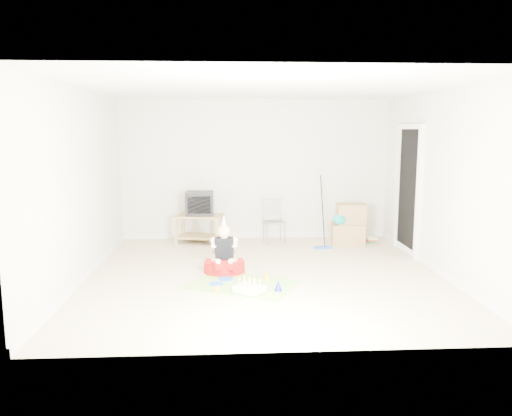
{
  "coord_description": "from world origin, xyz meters",
  "views": [
    {
      "loc": [
        -0.5,
        -6.83,
        2.04
      ],
      "look_at": [
        -0.1,
        0.4,
        0.9
      ],
      "focal_mm": 35.0,
      "sensor_mm": 36.0,
      "label": 1
    }
  ],
  "objects": [
    {
      "name": "tv_stand",
      "position": [
        -1.03,
        2.11,
        0.3
      ],
      "size": [
        0.91,
        0.67,
        0.51
      ],
      "color": "#9C7B46",
      "rests_on": "ground"
    },
    {
      "name": "blue_plate_far",
      "position": [
        -0.68,
        -0.42,
        0.01
      ],
      "size": [
        0.24,
        0.24,
        0.01
      ],
      "primitive_type": "cylinder",
      "rotation": [
        0.0,
        0.0,
        -0.31
      ],
      "color": "blue",
      "rests_on": "party_mat"
    },
    {
      "name": "folding_chair",
      "position": [
        0.32,
        2.0,
        0.39
      ],
      "size": [
        0.41,
        0.39,
        0.8
      ],
      "color": "gray",
      "rests_on": "ground"
    },
    {
      "name": "blue_party_hat",
      "position": [
        0.12,
        -0.74,
        0.08
      ],
      "size": [
        0.11,
        0.11,
        0.15
      ],
      "primitive_type": "cone",
      "rotation": [
        0.0,
        0.0,
        -0.08
      ],
      "color": "#1B21BD",
      "rests_on": "party_mat"
    },
    {
      "name": "doorway_recess",
      "position": [
        2.48,
        1.2,
        1.02
      ],
      "size": [
        0.02,
        0.9,
        2.05
      ],
      "primitive_type": "cube",
      "color": "black",
      "rests_on": "ground"
    },
    {
      "name": "floor_mop",
      "position": [
        1.13,
        1.53,
        0.26
      ],
      "size": [
        0.32,
        0.42,
        1.25
      ],
      "color": "blue",
      "rests_on": "ground"
    },
    {
      "name": "orange_cup_far",
      "position": [
        -0.65,
        -0.75,
        0.04
      ],
      "size": [
        0.08,
        0.08,
        0.08
      ],
      "primitive_type": "cylinder",
      "rotation": [
        0.0,
        0.0,
        -0.17
      ],
      "color": "#FF9E1C",
      "rests_on": "party_mat"
    },
    {
      "name": "book_pile",
      "position": [
        2.08,
        2.02,
        0.04
      ],
      "size": [
        0.23,
        0.28,
        0.09
      ],
      "color": "#26743E",
      "rests_on": "ground"
    },
    {
      "name": "blue_plate_near",
      "position": [
        -0.55,
        -0.21,
        0.01
      ],
      "size": [
        0.3,
        0.3,
        0.01
      ],
      "primitive_type": "cylinder",
      "rotation": [
        0.0,
        0.0,
        -0.76
      ],
      "color": "blue",
      "rests_on": "party_mat"
    },
    {
      "name": "ground",
      "position": [
        0.0,
        0.0,
        0.0
      ],
      "size": [
        5.0,
        5.0,
        0.0
      ],
      "primitive_type": "plane",
      "color": "beige",
      "rests_on": "ground"
    },
    {
      "name": "cardboard_boxes",
      "position": [
        1.65,
        1.85,
        0.35
      ],
      "size": [
        0.62,
        0.5,
        0.73
      ],
      "color": "#A37B4F",
      "rests_on": "ground"
    },
    {
      "name": "party_mat",
      "position": [
        -0.33,
        -0.43,
        0.0
      ],
      "size": [
        1.68,
        1.52,
        0.01
      ],
      "primitive_type": "cube",
      "rotation": [
        0.0,
        0.0,
        -0.48
      ],
      "color": "#DE2E89",
      "rests_on": "ground"
    },
    {
      "name": "orange_cup_near",
      "position": [
        0.01,
        -0.25,
        0.05
      ],
      "size": [
        0.11,
        0.11,
        0.09
      ],
      "primitive_type": "cylinder",
      "rotation": [
        0.0,
        0.0,
        -0.89
      ],
      "color": "#FF9E1C",
      "rests_on": "party_mat"
    },
    {
      "name": "crt_tv",
      "position": [
        -1.03,
        2.11,
        0.73
      ],
      "size": [
        0.5,
        0.41,
        0.43
      ],
      "primitive_type": "cube",
      "rotation": [
        0.0,
        0.0,
        0.01
      ],
      "color": "black",
      "rests_on": "tv_stand"
    },
    {
      "name": "seated_woman",
      "position": [
        -0.57,
        0.15,
        0.18
      ],
      "size": [
        0.59,
        0.59,
        0.84
      ],
      "color": "#A8110F",
      "rests_on": "ground"
    },
    {
      "name": "birthday_cake",
      "position": [
        -0.25,
        -0.79,
        0.05
      ],
      "size": [
        0.44,
        0.43,
        0.16
      ],
      "color": "silver",
      "rests_on": "party_mat"
    }
  ]
}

